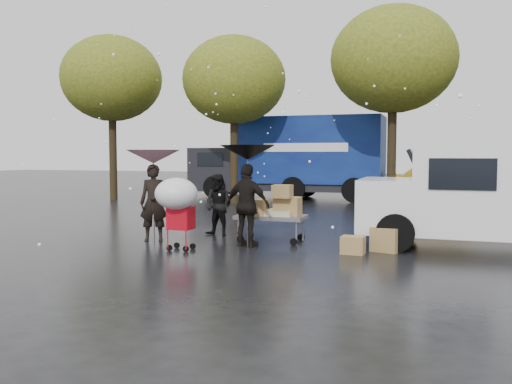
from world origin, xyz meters
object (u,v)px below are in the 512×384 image
(person_black, at_px, (248,205))
(person_pink, at_px, (154,203))
(blue_truck, at_px, (293,158))
(yellow_taxi, at_px, (451,181))
(white_van, at_px, (492,192))
(shopping_cart, at_px, (177,198))
(vendor_cart, at_px, (274,209))

(person_black, bearing_deg, person_pink, 9.29)
(blue_truck, xyz_separation_m, yellow_taxi, (6.47, 0.12, -0.91))
(person_black, distance_m, white_van, 4.96)
(person_black, distance_m, shopping_cart, 1.50)
(white_van, bearing_deg, person_black, -164.81)
(vendor_cart, bearing_deg, white_van, 7.26)
(yellow_taxi, bearing_deg, person_pink, 139.86)
(shopping_cart, bearing_deg, white_van, 21.01)
(blue_truck, bearing_deg, person_pink, -89.92)
(vendor_cart, height_order, white_van, white_van)
(person_pink, distance_m, vendor_cart, 2.68)
(vendor_cart, distance_m, blue_truck, 11.79)
(shopping_cart, bearing_deg, yellow_taxi, 68.02)
(person_pink, height_order, blue_truck, blue_truck)
(shopping_cart, xyz_separation_m, blue_truck, (-1.11, 13.16, 0.69))
(white_van, bearing_deg, vendor_cart, -172.74)
(person_black, relative_size, white_van, 0.35)
(person_pink, bearing_deg, yellow_taxi, 43.13)
(vendor_cart, xyz_separation_m, white_van, (4.41, 0.56, 0.43))
(person_black, distance_m, vendor_cart, 0.83)
(vendor_cart, bearing_deg, shopping_cart, -131.19)
(person_pink, xyz_separation_m, shopping_cart, (1.09, -1.02, 0.21))
(vendor_cart, distance_m, shopping_cart, 2.29)
(shopping_cart, distance_m, yellow_taxi, 14.32)
(shopping_cart, bearing_deg, person_pink, 136.85)
(yellow_taxi, bearing_deg, vendor_cart, 149.14)
(person_pink, distance_m, yellow_taxi, 13.85)
(person_black, bearing_deg, yellow_taxi, -98.38)
(person_pink, distance_m, person_black, 2.22)
(white_van, bearing_deg, shopping_cart, -158.99)
(white_van, height_order, yellow_taxi, white_van)
(shopping_cart, bearing_deg, blue_truck, 94.81)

